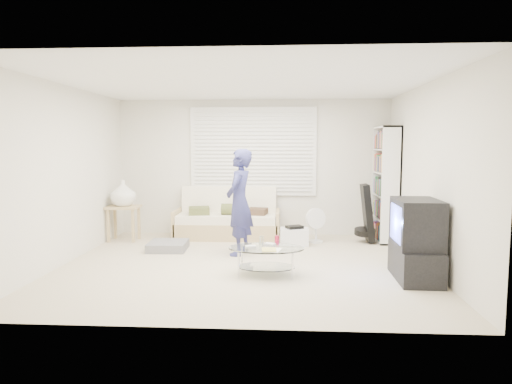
# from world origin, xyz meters

# --- Properties ---
(ground) EXTENTS (5.00, 5.00, 0.00)m
(ground) POSITION_xyz_m (0.00, 0.00, 0.00)
(ground) COLOR #B9AA90
(ground) RESTS_ON ground
(room_shell) EXTENTS (5.02, 4.52, 2.51)m
(room_shell) POSITION_xyz_m (0.00, 0.48, 1.63)
(room_shell) COLOR silver
(room_shell) RESTS_ON ground
(window_blinds) EXTENTS (2.32, 0.08, 1.62)m
(window_blinds) POSITION_xyz_m (0.00, 2.20, 1.55)
(window_blinds) COLOR silver
(window_blinds) RESTS_ON ground
(futon_sofa) EXTENTS (1.87, 0.76, 0.91)m
(futon_sofa) POSITION_xyz_m (-0.44, 1.87, 0.30)
(futon_sofa) COLOR tan
(futon_sofa) RESTS_ON ground
(grey_floor_pillow) EXTENTS (0.62, 0.62, 0.13)m
(grey_floor_pillow) POSITION_xyz_m (-1.27, 0.83, 0.07)
(grey_floor_pillow) COLOR slate
(grey_floor_pillow) RESTS_ON ground
(side_table) EXTENTS (0.54, 0.43, 1.07)m
(side_table) POSITION_xyz_m (-2.22, 1.50, 0.79)
(side_table) COLOR tan
(side_table) RESTS_ON ground
(bookshelf) EXTENTS (0.31, 0.84, 1.99)m
(bookshelf) POSITION_xyz_m (2.32, 1.77, 0.99)
(bookshelf) COLOR white
(bookshelf) RESTS_ON ground
(guitar_case) EXTENTS (0.36, 0.36, 0.99)m
(guitar_case) POSITION_xyz_m (1.99, 1.58, 0.44)
(guitar_case) COLOR black
(guitar_case) RESTS_ON ground
(floor_fan) EXTENTS (0.37, 0.25, 0.60)m
(floor_fan) POSITION_xyz_m (1.13, 1.56, 0.35)
(floor_fan) COLOR white
(floor_fan) RESTS_ON ground
(storage_bin) EXTENTS (0.47, 0.33, 0.33)m
(storage_bin) POSITION_xyz_m (0.75, 1.32, 0.15)
(storage_bin) COLOR white
(storage_bin) RESTS_ON ground
(tv_unit) EXTENTS (0.53, 0.93, 1.00)m
(tv_unit) POSITION_xyz_m (2.20, -0.57, 0.49)
(tv_unit) COLOR black
(tv_unit) RESTS_ON ground
(coffee_table) EXTENTS (0.98, 0.63, 0.48)m
(coffee_table) POSITION_xyz_m (0.34, -0.49, 0.29)
(coffee_table) COLOR silver
(coffee_table) RESTS_ON ground
(standing_person) EXTENTS (0.51, 0.66, 1.61)m
(standing_person) POSITION_xyz_m (-0.10, 0.60, 0.80)
(standing_person) COLOR navy
(standing_person) RESTS_ON ground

